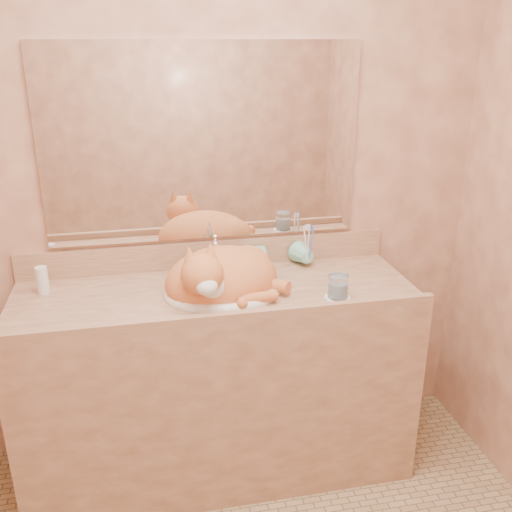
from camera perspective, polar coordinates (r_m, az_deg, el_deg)
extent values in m
cube|color=#945C43|center=(2.41, -5.19, 7.85)|extent=(2.40, 0.02, 2.50)
cube|color=white|center=(2.37, -5.27, 11.07)|extent=(1.30, 0.02, 0.80)
imported|color=#7EC9B2|center=(2.37, 0.15, 0.14)|extent=(0.10, 0.10, 0.20)
imported|color=#7EC9B2|center=(2.49, 5.23, -0.24)|extent=(0.12, 0.12, 0.09)
cylinder|color=white|center=(2.23, 8.14, -4.19)|extent=(0.10, 0.10, 0.01)
cylinder|color=silver|center=(2.21, 8.21, -3.01)|extent=(0.08, 0.08, 0.09)
cylinder|color=white|center=(2.39, -20.59, -2.29)|extent=(0.05, 0.05, 0.11)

